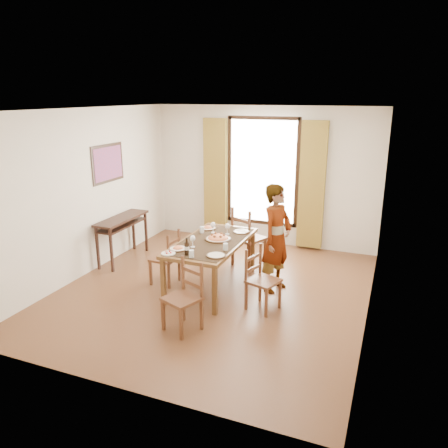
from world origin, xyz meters
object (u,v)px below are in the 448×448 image
at_px(dining_table, 212,245).
at_px(pasta_platter, 218,237).
at_px(man, 277,238).
at_px(console_table, 122,224).

xyz_separation_m(dining_table, pasta_platter, (0.07, 0.08, 0.12)).
distance_m(man, pasta_platter, 0.89).
height_order(console_table, pasta_platter, pasta_platter).
bearing_deg(dining_table, pasta_platter, 47.31).
bearing_deg(dining_table, man, 16.47).
bearing_deg(man, console_table, 104.00).
xyz_separation_m(console_table, pasta_platter, (2.01, -0.39, 0.12)).
distance_m(console_table, man, 2.89).
xyz_separation_m(console_table, dining_table, (1.94, -0.47, 0.00)).
height_order(man, pasta_platter, man).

